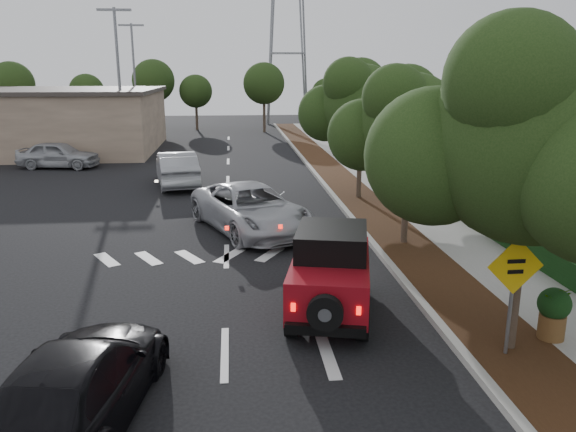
{
  "coord_description": "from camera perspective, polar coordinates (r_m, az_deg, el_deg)",
  "views": [
    {
      "loc": [
        0.24,
        -10.07,
        5.41
      ],
      "look_at": [
        1.55,
        3.0,
        1.98
      ],
      "focal_mm": 35.0,
      "sensor_mm": 36.0,
      "label": 1
    }
  ],
  "objects": [
    {
      "name": "ground",
      "position": [
        11.43,
        -6.44,
        -13.7
      ],
      "size": [
        120.0,
        120.0,
        0.0
      ],
      "primitive_type": "plane",
      "color": "black",
      "rests_on": "ground"
    },
    {
      "name": "curb",
      "position": [
        23.12,
        5.29,
        1.23
      ],
      "size": [
        0.2,
        70.0,
        0.15
      ],
      "primitive_type": "cube",
      "color": "#9E9B93",
      "rests_on": "ground"
    },
    {
      "name": "planting_strip",
      "position": [
        23.33,
        7.7,
        1.25
      ],
      "size": [
        1.8,
        70.0,
        0.12
      ],
      "primitive_type": "cube",
      "color": "black",
      "rests_on": "ground"
    },
    {
      "name": "sidewalk",
      "position": [
        23.84,
        12.15,
        1.34
      ],
      "size": [
        2.0,
        70.0,
        0.12
      ],
      "primitive_type": "cube",
      "color": "gray",
      "rests_on": "ground"
    },
    {
      "name": "hedge",
      "position": [
        24.23,
        15.35,
        2.18
      ],
      "size": [
        0.8,
        70.0,
        0.8
      ],
      "primitive_type": "cube",
      "color": "black",
      "rests_on": "ground"
    },
    {
      "name": "transmission_tower",
      "position": [
        58.6,
        -0.08,
        9.34
      ],
      "size": [
        7.0,
        4.0,
        28.0
      ],
      "primitive_type": null,
      "color": "slate",
      "rests_on": "ground"
    },
    {
      "name": "street_tree_near",
      "position": [
        12.23,
        21.52,
        -12.72
      ],
      "size": [
        3.8,
        3.8,
        5.92
      ],
      "primitive_type": null,
      "color": "#1B3110",
      "rests_on": "ground"
    },
    {
      "name": "street_tree_mid",
      "position": [
        18.23,
        11.65,
        -2.93
      ],
      "size": [
        3.2,
        3.2,
        5.32
      ],
      "primitive_type": null,
      "color": "#1B3110",
      "rests_on": "ground"
    },
    {
      "name": "street_tree_far",
      "position": [
        24.29,
        7.16,
        1.66
      ],
      "size": [
        3.4,
        3.4,
        5.62
      ],
      "primitive_type": null,
      "color": "#1B3110",
      "rests_on": "ground"
    },
    {
      "name": "light_pole_a",
      "position": [
        37.09,
        -16.23,
        5.67
      ],
      "size": [
        2.0,
        0.22,
        9.0
      ],
      "primitive_type": null,
      "color": "slate",
      "rests_on": "ground"
    },
    {
      "name": "light_pole_b",
      "position": [
        48.98,
        -14.94,
        7.81
      ],
      "size": [
        2.0,
        0.22,
        9.0
      ],
      "primitive_type": null,
      "color": "slate",
      "rests_on": "ground"
    },
    {
      "name": "red_jeep",
      "position": [
        12.85,
        4.4,
        -5.5
      ],
      "size": [
        2.42,
        3.99,
        1.95
      ],
      "rotation": [
        0.0,
        0.0,
        -0.23
      ],
      "color": "black",
      "rests_on": "ground"
    },
    {
      "name": "silver_suv_ahead",
      "position": [
        19.3,
        -3.81,
        0.78
      ],
      "size": [
        4.63,
        6.31,
        1.59
      ],
      "primitive_type": "imported",
      "rotation": [
        0.0,
        0.0,
        0.39
      ],
      "color": "#AAABB2",
      "rests_on": "ground"
    },
    {
      "name": "black_suv_oncoming",
      "position": [
        9.67,
        -20.51,
        -15.62
      ],
      "size": [
        2.59,
        4.94,
        1.37
      ],
      "primitive_type": "imported",
      "rotation": [
        0.0,
        0.0,
        2.99
      ],
      "color": "black",
      "rests_on": "ground"
    },
    {
      "name": "silver_sedan_oncoming",
      "position": [
        27.47,
        -11.23,
        4.74
      ],
      "size": [
        2.58,
        5.19,
        1.64
      ],
      "primitive_type": "imported",
      "rotation": [
        0.0,
        0.0,
        3.32
      ],
      "color": "#9B9DA2",
      "rests_on": "ground"
    },
    {
      "name": "parked_suv",
      "position": [
        34.4,
        -22.32,
        5.78
      ],
      "size": [
        4.7,
        2.51,
        1.52
      ],
      "primitive_type": "imported",
      "rotation": [
        0.0,
        0.0,
        1.41
      ],
      "color": "#A2A4A9",
      "rests_on": "ground"
    },
    {
      "name": "speed_hump_sign",
      "position": [
        11.29,
        21.94,
        -6.12
      ],
      "size": [
        1.09,
        0.1,
        2.33
      ],
      "rotation": [
        0.0,
        0.0,
        0.02
      ],
      "color": "slate",
      "rests_on": "ground"
    },
    {
      "name": "terracotta_planter",
      "position": [
        12.6,
        25.39,
        -8.47
      ],
      "size": [
        0.65,
        0.65,
        1.14
      ],
      "rotation": [
        0.0,
        0.0,
        -0.06
      ],
      "color": "brown",
      "rests_on": "ground"
    }
  ]
}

